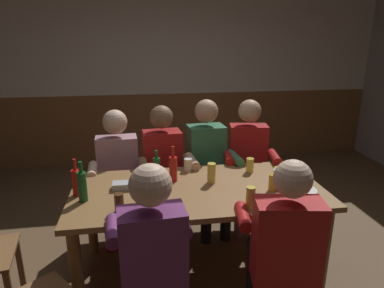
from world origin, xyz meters
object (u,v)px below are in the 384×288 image
object	(u,v)px
person_0	(118,169)
bottle_0	(157,168)
condiment_caddy	(122,186)
pint_glass_2	(188,165)
dining_table	(198,199)
pint_glass_6	(119,203)
pint_glass_7	(273,182)
person_5	(283,242)
pint_glass_0	(211,173)
pint_glass_4	(251,198)
person_2	(208,160)
person_3	(249,158)
person_1	(164,165)
pint_glass_5	(278,174)
pint_glass_1	(250,165)
bottle_3	(173,168)
table_candle	(153,192)
pint_glass_3	(278,178)
bottle_1	(82,186)
bottle_2	(76,182)
plate_0	(302,190)
person_4	(151,252)

from	to	relation	value
person_0	bottle_0	size ratio (longest dim) A/B	4.77
condiment_caddy	pint_glass_2	bearing A→B (deg)	28.26
dining_table	pint_glass_6	distance (m)	0.65
pint_glass_7	person_5	bearing A→B (deg)	-105.15
condiment_caddy	pint_glass_6	world-z (taller)	pint_glass_6
pint_glass_0	pint_glass_4	world-z (taller)	pint_glass_0
person_0	person_5	size ratio (longest dim) A/B	0.99
pint_glass_6	pint_glass_4	bearing A→B (deg)	-6.42
dining_table	person_2	world-z (taller)	person_2
dining_table	pint_glass_0	size ratio (longest dim) A/B	11.79
person_3	person_1	bearing A→B (deg)	9.98
pint_glass_5	pint_glass_6	bearing A→B (deg)	-164.86
person_1	pint_glass_2	xyz separation A→B (m)	(0.18, -0.31, 0.11)
pint_glass_1	bottle_0	bearing A→B (deg)	-175.78
person_3	bottle_3	world-z (taller)	person_3
person_5	pint_glass_4	bearing A→B (deg)	118.78
person_0	pint_glass_6	bearing A→B (deg)	89.67
table_candle	bottle_3	world-z (taller)	bottle_3
bottle_3	pint_glass_1	distance (m)	0.67
pint_glass_3	pint_glass_4	bearing A→B (deg)	-135.25
condiment_caddy	bottle_0	bearing A→B (deg)	23.52
bottle_1	pint_glass_0	world-z (taller)	bottle_1
person_1	person_2	size ratio (longest dim) A/B	0.97
bottle_2	pint_glass_1	xyz separation A→B (m)	(1.37, 0.23, -0.04)
dining_table	pint_glass_6	bearing A→B (deg)	-153.91
pint_glass_0	person_2	bearing A→B (deg)	80.81
plate_0	pint_glass_2	bearing A→B (deg)	144.63
condiment_caddy	bottle_2	distance (m)	0.33
bottle_3	person_3	bearing A→B (deg)	33.62
bottle_1	pint_glass_1	xyz separation A→B (m)	(1.31, 0.33, -0.05)
person_1	pint_glass_7	world-z (taller)	person_1
dining_table	bottle_0	xyz separation A→B (m)	(-0.30, 0.20, 0.19)
person_2	bottle_3	size ratio (longest dim) A/B	4.41
pint_glass_7	pint_glass_4	bearing A→B (deg)	-135.37
person_1	pint_glass_0	size ratio (longest dim) A/B	7.68
person_1	person_3	distance (m)	0.83
plate_0	pint_glass_5	xyz separation A→B (m)	(-0.09, 0.23, 0.04)
pint_glass_6	person_1	bearing A→B (deg)	69.18
condiment_caddy	bottle_1	bearing A→B (deg)	-148.24
bottle_0	bottle_2	xyz separation A→B (m)	(-0.58, -0.18, 0.00)
table_candle	person_2	bearing A→B (deg)	54.90
bottle_0	person_5	bearing A→B (deg)	-51.90
bottle_2	pint_glass_2	world-z (taller)	bottle_2
dining_table	person_5	bearing A→B (deg)	-60.13
person_0	person_4	xyz separation A→B (m)	(0.25, -1.35, 0.01)
plate_0	bottle_3	xyz separation A→B (m)	(-0.92, 0.33, 0.10)
person_4	pint_glass_6	size ratio (longest dim) A/B	9.74
plate_0	pint_glass_4	distance (m)	0.51
person_0	pint_glass_1	distance (m)	1.20
person_0	pint_glass_7	bearing A→B (deg)	141.67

